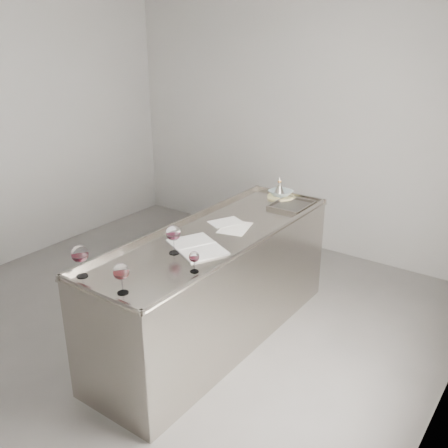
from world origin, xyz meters
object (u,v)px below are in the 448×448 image
Objects in this scene: wine_glass_small at (194,258)px; wine_glass_middle at (173,234)px; wine_funnel at (279,191)px; wine_glass_right at (121,272)px; notebook at (197,247)px; wine_glass_left at (80,255)px; ceramic_bowl at (281,193)px; counter at (216,287)px.

wine_glass_middle is at bearing 154.66° from wine_glass_small.
wine_funnel reaches higher than wine_glass_small.
wine_glass_middle is 1.04× the size of wine_funnel.
wine_glass_right is 0.80m from notebook.
wine_glass_left is 0.86m from notebook.
wine_funnel is (-0.02, 0.00, 0.02)m from ceramic_bowl.
wine_glass_small is 0.39m from notebook.
wine_glass_middle reaches higher than wine_glass_small.
counter is 0.77m from wine_glass_middle.
wine_glass_right reaches higher than notebook.
wine_glass_left reaches higher than counter.
wine_glass_left reaches higher than ceramic_bowl.
counter is at bearing -87.44° from wine_funnel.
counter is at bearing 75.72° from wine_glass_left.
wine_glass_middle reaches higher than wine_funnel.
wine_glass_middle is 1.00× the size of ceramic_bowl.
wine_glass_left reaches higher than notebook.
wine_glass_middle is 1.46× the size of wine_glass_small.
wine_glass_small is 0.27× the size of notebook.
wine_glass_right is 2.17m from ceramic_bowl.
notebook is at bearing -80.11° from counter.
wine_glass_small is (0.27, -0.60, 0.57)m from counter.
wine_glass_right is at bearing -60.42° from notebook.
wine_glass_right is at bearing -84.71° from counter.
wine_glass_small reaches higher than counter.
counter is at bearing -88.33° from ceramic_bowl.
counter is 1.20m from ceramic_bowl.
wine_glass_small is 1.71m from wine_funnel.
wine_glass_middle is at bearing -93.39° from counter.
wine_glass_middle is 1.08× the size of wine_glass_right.
wine_glass_right is at bearing -0.00° from wine_glass_left.
notebook is (-0.22, 0.31, -0.10)m from wine_glass_small.
wine_glass_right is 0.51m from wine_glass_small.
wine_glass_middle reaches higher than counter.
wine_glass_left is 2.17m from wine_funnel.
notebook is at bearing 125.74° from wine_glass_small.
notebook is (0.33, 0.79, -0.15)m from wine_glass_left.
wine_funnel is at bearing 92.56° from counter.
ceramic_bowl reaches higher than notebook.
wine_glass_middle is at bearing -89.85° from ceramic_bowl.
counter is 0.88m from wine_glass_small.
wine_glass_middle is (0.25, 0.62, -0.00)m from wine_glass_left.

